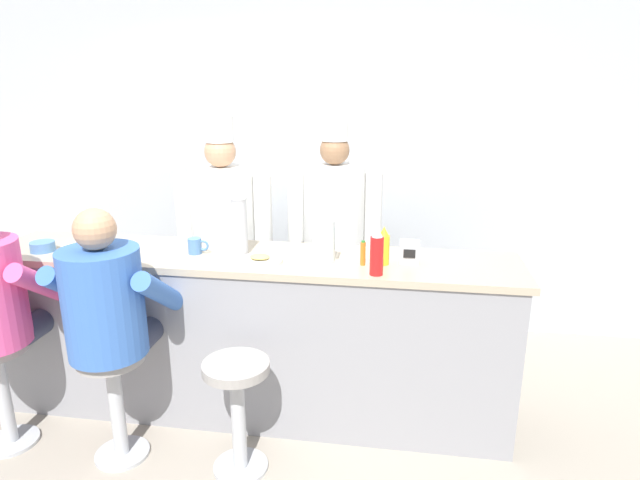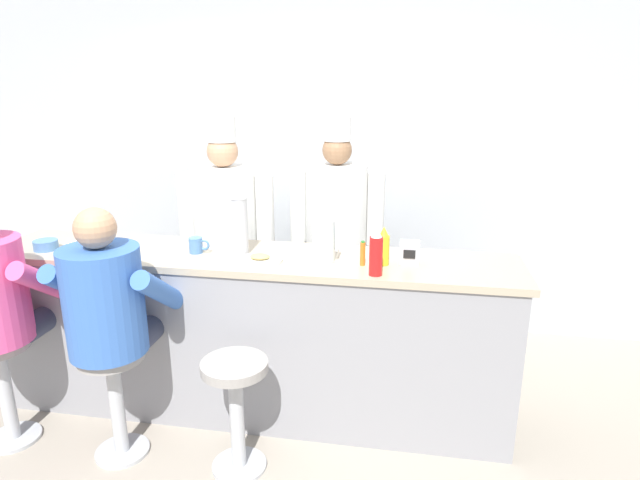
% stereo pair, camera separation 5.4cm
% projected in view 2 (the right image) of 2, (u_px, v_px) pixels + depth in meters
% --- Properties ---
extents(ground_plane, '(20.00, 20.00, 0.00)m').
position_uv_depth(ground_plane, '(239.00, 435.00, 3.15)').
color(ground_plane, '#9E9384').
extents(wall_back, '(10.00, 0.06, 2.70)m').
position_uv_depth(wall_back, '(298.00, 164.00, 4.40)').
color(wall_back, '#B2B7BC').
rests_on(wall_back, ground_plane).
extents(diner_counter, '(3.15, 0.60, 1.02)m').
position_uv_depth(diner_counter, '(251.00, 333.00, 3.28)').
color(diner_counter, gray).
rests_on(diner_counter, ground_plane).
extents(ketchup_bottle_red, '(0.07, 0.07, 0.26)m').
position_uv_depth(ketchup_bottle_red, '(376.00, 253.00, 2.77)').
color(ketchup_bottle_red, red).
rests_on(ketchup_bottle_red, diner_counter).
extents(mustard_bottle_yellow, '(0.07, 0.07, 0.22)m').
position_uv_depth(mustard_bottle_yellow, '(383.00, 247.00, 2.94)').
color(mustard_bottle_yellow, yellow).
rests_on(mustard_bottle_yellow, diner_counter).
extents(hot_sauce_bottle_orange, '(0.03, 0.03, 0.14)m').
position_uv_depth(hot_sauce_bottle_orange, '(363.00, 254.00, 2.93)').
color(hot_sauce_bottle_orange, orange).
rests_on(hot_sauce_bottle_orange, diner_counter).
extents(water_pitcher_clear, '(0.14, 0.13, 0.24)m').
position_uv_depth(water_pitcher_clear, '(324.00, 240.00, 3.00)').
color(water_pitcher_clear, silver).
rests_on(water_pitcher_clear, diner_counter).
extents(breakfast_plate, '(0.25, 0.25, 0.05)m').
position_uv_depth(breakfast_plate, '(260.00, 259.00, 3.01)').
color(breakfast_plate, white).
rests_on(breakfast_plate, diner_counter).
extents(cereal_bowl, '(0.14, 0.14, 0.06)m').
position_uv_depth(cereal_bowl, '(46.00, 245.00, 3.22)').
color(cereal_bowl, '#4C7FB7').
rests_on(cereal_bowl, diner_counter).
extents(coffee_mug_white, '(0.14, 0.09, 0.09)m').
position_uv_depth(coffee_mug_white, '(77.00, 250.00, 3.07)').
color(coffee_mug_white, white).
rests_on(coffee_mug_white, diner_counter).
extents(coffee_mug_blue, '(0.13, 0.08, 0.09)m').
position_uv_depth(coffee_mug_blue, '(197.00, 245.00, 3.16)').
color(coffee_mug_blue, '#4C7AB2').
rests_on(coffee_mug_blue, diner_counter).
extents(cup_stack_steel, '(0.10, 0.10, 0.34)m').
position_uv_depth(cup_stack_steel, '(240.00, 226.00, 3.11)').
color(cup_stack_steel, '#B7BABF').
rests_on(cup_stack_steel, diner_counter).
extents(napkin_dispenser_chrome, '(0.11, 0.07, 0.13)m').
position_uv_depth(napkin_dispenser_chrome, '(409.00, 252.00, 2.96)').
color(napkin_dispenser_chrome, silver).
rests_on(napkin_dispenser_chrome, diner_counter).
extents(diner_seated_blue, '(0.61, 0.60, 1.41)m').
position_uv_depth(diner_seated_blue, '(109.00, 307.00, 2.78)').
color(diner_seated_blue, '#B2B5BA').
rests_on(diner_seated_blue, ground_plane).
extents(empty_stool_round, '(0.34, 0.34, 0.63)m').
position_uv_depth(empty_stool_round, '(236.00, 398.00, 2.76)').
color(empty_stool_round, '#B2B5BA').
rests_on(empty_stool_round, ground_plane).
extents(cook_in_whites_near, '(0.70, 0.45, 1.78)m').
position_uv_depth(cook_in_whites_near, '(227.00, 232.00, 3.77)').
color(cook_in_whites_near, '#232328').
rests_on(cook_in_whites_near, ground_plane).
extents(cook_in_whites_far, '(0.69, 0.44, 1.77)m').
position_uv_depth(cook_in_whites_far, '(336.00, 227.00, 3.92)').
color(cook_in_whites_far, '#232328').
rests_on(cook_in_whites_far, ground_plane).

